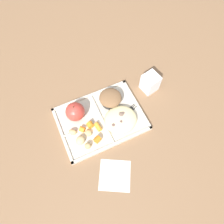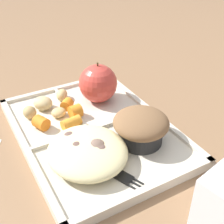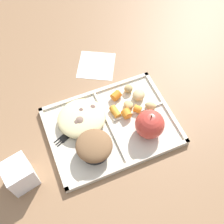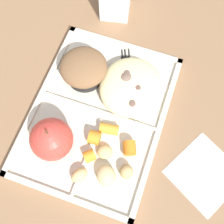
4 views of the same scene
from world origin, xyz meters
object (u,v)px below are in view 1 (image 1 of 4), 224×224
lunch_tray (101,119)px  plastic_fork (125,115)px  green_apple (75,112)px  bran_muffin (110,99)px  milk_carton (150,83)px

lunch_tray → plastic_fork: lunch_tray is taller
green_apple → bran_muffin: bearing=0.0°
bran_muffin → milk_carton: milk_carton is taller
green_apple → lunch_tray: bearing=-32.9°
lunch_tray → milk_carton: bearing=11.8°
lunch_tray → plastic_fork: 0.11m
plastic_fork → green_apple: bearing=156.5°
milk_carton → lunch_tray: bearing=179.9°
bran_muffin → milk_carton: size_ratio=1.09×
green_apple → bran_muffin: green_apple is taller
green_apple → milk_carton: bearing=-0.1°
lunch_tray → plastic_fork: size_ratio=2.49×
plastic_fork → milk_carton: (0.16, 0.08, 0.03)m
lunch_tray → green_apple: green_apple is taller
green_apple → milk_carton: size_ratio=0.99×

